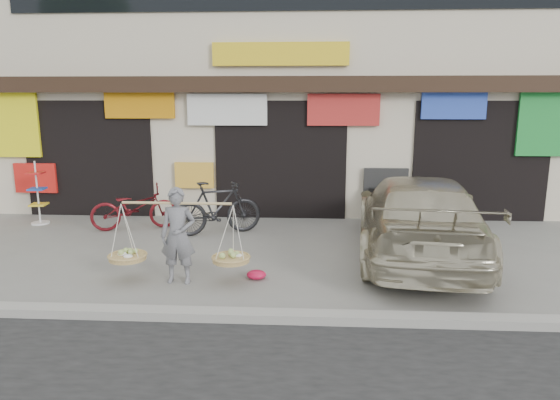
# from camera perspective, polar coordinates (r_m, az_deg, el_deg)

# --- Properties ---
(ground) EXTENTS (70.00, 70.00, 0.00)m
(ground) POSITION_cam_1_polar(r_m,az_deg,el_deg) (8.38, -1.27, -7.71)
(ground) COLOR slate
(ground) RESTS_ON ground
(kerb) EXTENTS (70.00, 0.25, 0.12)m
(kerb) POSITION_cam_1_polar(r_m,az_deg,el_deg) (6.51, -2.68, -13.08)
(kerb) COLOR gray
(kerb) RESTS_ON ground
(shophouse_block) EXTENTS (14.00, 6.32, 7.00)m
(shophouse_block) POSITION_cam_1_polar(r_m,az_deg,el_deg) (14.32, 0.74, 14.39)
(shophouse_block) COLOR beige
(shophouse_block) RESTS_ON ground
(street_vendor) EXTENTS (2.16, 0.56, 1.47)m
(street_vendor) POSITION_cam_1_polar(r_m,az_deg,el_deg) (7.70, -11.55, -4.49)
(street_vendor) COLOR slate
(street_vendor) RESTS_ON ground
(bike_0) EXTENTS (1.92, 1.17, 0.95)m
(bike_0) POSITION_cam_1_polar(r_m,az_deg,el_deg) (11.04, -16.27, -0.82)
(bike_0) COLOR #590F14
(bike_0) RESTS_ON ground
(bike_1) EXTENTS (1.90, 1.15, 1.11)m
(bike_1) POSITION_cam_1_polar(r_m,az_deg,el_deg) (10.29, -7.24, -0.90)
(bike_1) COLOR black
(bike_1) RESTS_ON ground
(suv) EXTENTS (2.55, 5.15, 1.44)m
(suv) POSITION_cam_1_polar(r_m,az_deg,el_deg) (9.14, 15.47, -1.78)
(suv) COLOR #C0B79A
(suv) RESTS_ON ground
(display_rack) EXTENTS (0.39, 0.39, 1.41)m
(display_rack) POSITION_cam_1_polar(r_m,az_deg,el_deg) (12.27, -25.91, 0.12)
(display_rack) COLOR silver
(display_rack) RESTS_ON ground
(red_bag) EXTENTS (0.31, 0.25, 0.14)m
(red_bag) POSITION_cam_1_polar(r_m,az_deg,el_deg) (7.86, -2.72, -8.52)
(red_bag) COLOR red
(red_bag) RESTS_ON ground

